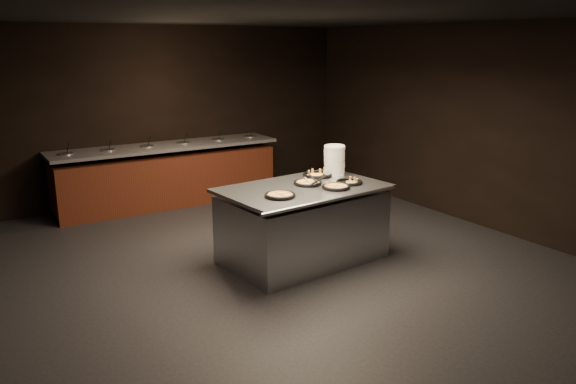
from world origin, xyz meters
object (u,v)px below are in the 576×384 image
pan_cheese_whole (308,183)px  plate_stack (334,160)px  serving_counter (303,225)px  pan_veggie_whole (280,195)px

pan_cheese_whole → plate_stack: bearing=24.1°
serving_counter → pan_veggie_whole: pan_veggie_whole is taller
serving_counter → pan_veggie_whole: size_ratio=5.82×
pan_veggie_whole → pan_cheese_whole: 0.67m
pan_cheese_whole → pan_veggie_whole: bearing=-151.4°
serving_counter → pan_veggie_whole: 0.74m
serving_counter → pan_cheese_whole: size_ratio=5.86×
plate_stack → pan_veggie_whole: size_ratio=1.08×
plate_stack → pan_veggie_whole: 1.33m
plate_stack → pan_veggie_whole: plate_stack is taller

